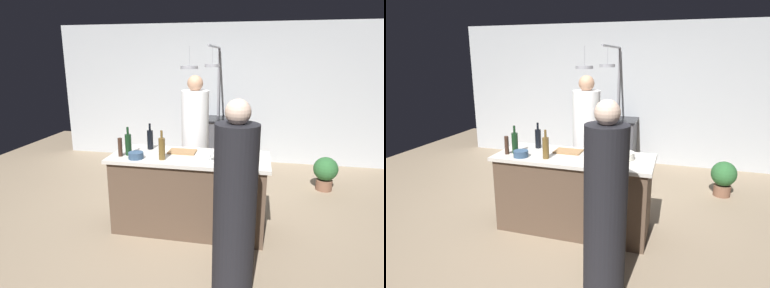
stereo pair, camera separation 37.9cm
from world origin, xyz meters
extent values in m
plane|color=gray|center=(0.00, 0.00, 0.00)|extent=(9.00, 9.00, 0.00)
cube|color=#B2B7BC|center=(0.00, 2.85, 1.30)|extent=(6.40, 0.16, 2.60)
cube|color=brown|center=(0.00, 0.00, 0.43)|extent=(1.72, 0.66, 0.86)
cube|color=beige|center=(0.00, 0.00, 0.88)|extent=(1.80, 0.72, 0.04)
cube|color=#47474C|center=(0.00, 2.45, 0.43)|extent=(0.76, 0.60, 0.86)
cube|color=black|center=(0.00, 2.45, 0.88)|extent=(0.80, 0.64, 0.03)
cylinder|color=white|center=(-0.09, 0.83, 0.78)|extent=(0.37, 0.37, 1.55)
sphere|color=tan|center=(-0.09, 0.83, 1.65)|extent=(0.21, 0.21, 0.21)
cylinder|color=#4C4C51|center=(0.54, -0.62, 0.01)|extent=(0.28, 0.28, 0.02)
cylinder|color=#4C4C51|center=(0.54, -0.62, 0.33)|extent=(0.06, 0.06, 0.62)
cylinder|color=black|center=(0.54, -0.62, 0.66)|extent=(0.26, 0.26, 0.04)
cylinder|color=black|center=(0.58, -0.98, 0.74)|extent=(0.36, 0.36, 1.49)
sphere|color=beige|center=(0.58, -0.98, 1.58)|extent=(0.20, 0.20, 0.20)
cylinder|color=gray|center=(0.00, 2.70, 1.07)|extent=(0.04, 0.04, 2.15)
cylinder|color=gray|center=(0.00, 2.00, 2.15)|extent=(0.04, 1.40, 0.04)
cylinder|color=gray|center=(-0.30, 1.43, 1.84)|extent=(0.27, 0.27, 0.04)
cylinder|color=gray|center=(-0.30, 1.45, 1.99)|extent=(0.01, 0.01, 0.31)
cylinder|color=gray|center=(0.05, 1.43, 1.86)|extent=(0.23, 0.23, 0.04)
cylinder|color=gray|center=(0.05, 1.45, 2.01)|extent=(0.01, 0.01, 0.29)
cylinder|color=brown|center=(1.80, 1.53, 0.08)|extent=(0.24, 0.24, 0.16)
sphere|color=#2D6633|center=(1.80, 1.53, 0.34)|extent=(0.36, 0.36, 0.36)
cube|color=#997047|center=(-0.11, 0.12, 0.91)|extent=(0.32, 0.22, 0.02)
cylinder|color=#382319|center=(-0.76, -0.16, 1.01)|extent=(0.05, 0.05, 0.21)
cylinder|color=brown|center=(-0.27, -0.19, 1.02)|extent=(0.07, 0.07, 0.24)
cylinder|color=brown|center=(-0.27, -0.19, 1.18)|extent=(0.03, 0.03, 0.08)
cylinder|color=black|center=(-0.53, 0.19, 1.02)|extent=(0.07, 0.07, 0.23)
cylinder|color=black|center=(-0.53, 0.19, 1.17)|extent=(0.03, 0.03, 0.08)
cylinder|color=#193D23|center=(0.34, 0.09, 1.01)|extent=(0.07, 0.07, 0.22)
cylinder|color=#193D23|center=(0.34, 0.09, 1.16)|extent=(0.03, 0.03, 0.08)
cylinder|color=#143319|center=(-0.69, -0.10, 1.02)|extent=(0.07, 0.07, 0.24)
cylinder|color=#143319|center=(-0.69, -0.10, 1.18)|extent=(0.03, 0.03, 0.08)
cylinder|color=silver|center=(0.38, -0.12, 0.90)|extent=(0.06, 0.06, 0.01)
cylinder|color=silver|center=(0.38, -0.12, 0.94)|extent=(0.01, 0.01, 0.07)
cone|color=silver|center=(0.38, -0.12, 1.01)|extent=(0.07, 0.07, 0.06)
cylinder|color=silver|center=(0.26, -0.15, 0.90)|extent=(0.06, 0.06, 0.01)
cylinder|color=silver|center=(0.26, -0.15, 0.94)|extent=(0.01, 0.01, 0.07)
cone|color=silver|center=(0.26, -0.15, 1.01)|extent=(0.07, 0.07, 0.06)
cylinder|color=silver|center=(0.57, 0.05, 0.94)|extent=(0.21, 0.21, 0.08)
cylinder|color=#334C6B|center=(-0.56, -0.21, 0.94)|extent=(0.17, 0.17, 0.07)
camera|label=1|loc=(0.72, -3.44, 1.98)|focal=30.33mm
camera|label=2|loc=(1.09, -3.35, 1.98)|focal=30.33mm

